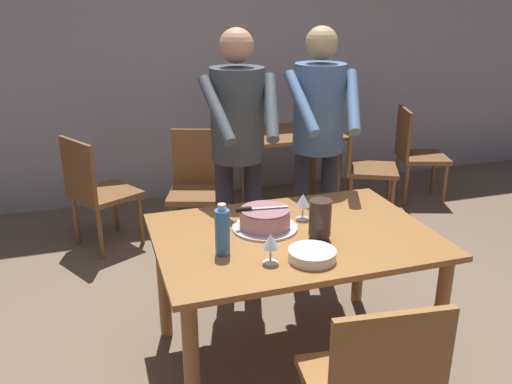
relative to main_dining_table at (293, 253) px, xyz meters
name	(u,v)px	position (x,y,z in m)	size (l,w,h in m)	color
ground_plane	(291,356)	(0.00, 0.00, -0.64)	(14.00, 14.00, 0.00)	#7A6651
back_wall	(186,57)	(0.00, 2.78, 0.71)	(10.00, 0.12, 2.70)	#ADA8B2
main_dining_table	(293,253)	(0.00, 0.00, 0.00)	(1.40, 0.98, 0.75)	#9E6633
cake_on_platter	(265,220)	(-0.12, 0.10, 0.16)	(0.34, 0.34, 0.11)	silver
cake_knife	(251,209)	(-0.19, 0.11, 0.23)	(0.27, 0.06, 0.02)	silver
plate_stack	(312,255)	(-0.03, -0.30, 0.14)	(0.22, 0.22, 0.05)	white
wine_glass_near	(271,242)	(-0.22, -0.26, 0.21)	(0.08, 0.08, 0.14)	silver
wine_glass_far	(303,201)	(0.11, 0.16, 0.21)	(0.08, 0.08, 0.14)	silver
water_bottle	(222,231)	(-0.40, -0.11, 0.23)	(0.07, 0.07, 0.25)	#387AC6
hurricane_lamp	(320,220)	(0.09, -0.11, 0.22)	(0.11, 0.11, 0.21)	black
person_cutting_cake	(238,139)	(-0.09, 0.70, 0.44)	(0.47, 0.56, 1.72)	#2D2D38
person_standing_beside	(318,132)	(0.45, 0.73, 0.44)	(0.46, 0.57, 1.72)	#2D2D38
background_table	(282,150)	(0.71, 2.08, -0.06)	(1.00, 0.70, 0.74)	brown
background_chair_0	(96,189)	(-0.94, 1.75, -0.15)	(0.60, 0.60, 0.90)	brown
background_chair_1	(415,151)	(2.03, 1.94, -0.15)	(0.56, 0.56, 0.90)	brown
background_chair_2	(199,183)	(-0.16, 1.64, -0.15)	(0.56, 0.56, 0.90)	brown
background_chair_3	(363,163)	(1.36, 1.74, -0.15)	(0.59, 0.59, 0.90)	brown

